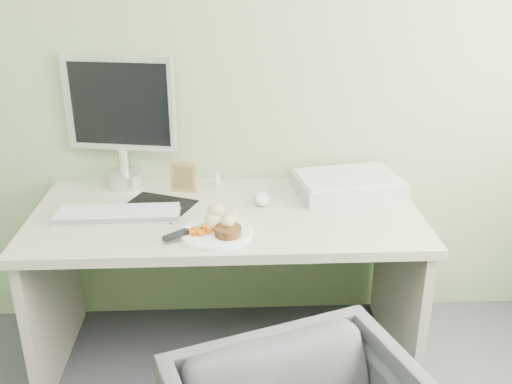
{
  "coord_description": "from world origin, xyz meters",
  "views": [
    {
      "loc": [
        0.03,
        -0.52,
        1.72
      ],
      "look_at": [
        0.12,
        1.5,
        0.87
      ],
      "focal_mm": 40.0,
      "sensor_mm": 36.0,
      "label": 1
    }
  ],
  "objects_px": {
    "desk": "(227,250)",
    "plate": "(216,233)",
    "monitor": "(120,115)",
    "scanner": "(347,185)"
  },
  "relations": [
    {
      "from": "desk",
      "to": "plate",
      "type": "relative_size",
      "value": 5.81
    },
    {
      "from": "desk",
      "to": "monitor",
      "type": "xyz_separation_m",
      "value": [
        -0.46,
        0.32,
        0.52
      ]
    },
    {
      "from": "plate",
      "to": "scanner",
      "type": "distance_m",
      "value": 0.7
    },
    {
      "from": "plate",
      "to": "monitor",
      "type": "distance_m",
      "value": 0.75
    },
    {
      "from": "scanner",
      "to": "monitor",
      "type": "distance_m",
      "value": 1.05
    },
    {
      "from": "monitor",
      "to": "scanner",
      "type": "bearing_deg",
      "value": 2.86
    },
    {
      "from": "desk",
      "to": "plate",
      "type": "height_order",
      "value": "plate"
    },
    {
      "from": "plate",
      "to": "monitor",
      "type": "relative_size",
      "value": 0.47
    },
    {
      "from": "desk",
      "to": "monitor",
      "type": "distance_m",
      "value": 0.76
    },
    {
      "from": "monitor",
      "to": "plate",
      "type": "bearing_deg",
      "value": -40.75
    }
  ]
}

